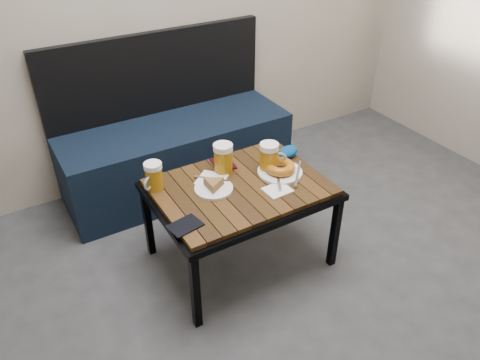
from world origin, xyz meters
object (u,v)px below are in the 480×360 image
bench (175,149)px  knit_pouch (288,152)px  cafe_table (240,192)px  beer_mug_centre (223,158)px  beer_mug_left (154,176)px  passport_navy (185,226)px  plate_pie (214,186)px  plate_bagel (280,169)px  passport_burgundy (223,164)px  beer_mug_right (269,157)px

bench → knit_pouch: bench is taller
cafe_table → knit_pouch: size_ratio=6.77×
cafe_table → beer_mug_centre: bearing=93.7°
beer_mug_left → passport_navy: beer_mug_left is taller
bench → knit_pouch: bearing=-63.4°
plate_pie → plate_bagel: size_ratio=0.69×
plate_bagel → knit_pouch: plate_bagel is taller
plate_pie → passport_burgundy: (0.15, 0.18, -0.02)m
plate_pie → passport_navy: 0.29m
cafe_table → beer_mug_left: bearing=153.4°
passport_burgundy → beer_mug_centre: bearing=-109.2°
beer_mug_centre → beer_mug_right: size_ratio=1.03×
beer_mug_left → beer_mug_right: bearing=130.5°
bench → cafe_table: 0.82m
passport_burgundy → knit_pouch: knit_pouch is taller
bench → passport_burgundy: bench is taller
passport_burgundy → knit_pouch: bearing=-10.2°
beer_mug_left → cafe_table: bearing=118.4°
passport_navy → bench: bearing=149.0°
plate_pie → passport_burgundy: size_ratio=1.32×
bench → passport_navy: bearing=-110.8°
beer_mug_left → knit_pouch: bearing=138.8°
beer_mug_centre → plate_pie: 0.17m
cafe_table → passport_navy: passport_navy is taller
cafe_table → passport_burgundy: size_ratio=6.02×
passport_burgundy → plate_bagel: bearing=-40.5°
beer_mug_left → plate_bagel: size_ratio=0.51×
bench → knit_pouch: 0.82m
cafe_table → passport_navy: size_ratio=6.07×
beer_mug_centre → knit_pouch: size_ratio=1.25×
plate_bagel → passport_navy: (-0.58, -0.14, -0.02)m
plate_pie → knit_pouch: 0.49m
bench → cafe_table: size_ratio=1.67×
cafe_table → passport_burgundy: 0.21m
bench → plate_bagel: size_ratio=5.27×
cafe_table → knit_pouch: (0.35, 0.10, 0.07)m
cafe_table → beer_mug_right: bearing=11.2°
beer_mug_right → knit_pouch: beer_mug_right is taller
beer_mug_centre → plate_pie: size_ratio=0.84×
beer_mug_centre → bench: bearing=57.7°
beer_mug_left → beer_mug_centre: size_ratio=0.88×
beer_mug_left → passport_burgundy: (0.38, 0.02, -0.07)m
cafe_table → plate_bagel: (0.22, -0.01, 0.07)m
passport_navy → beer_mug_left: bearing=170.2°
cafe_table → passport_navy: 0.39m
beer_mug_right → passport_burgundy: size_ratio=1.08×
plate_pie → plate_bagel: bearing=-7.1°
beer_mug_centre → plate_bagel: size_ratio=0.58×
knit_pouch → beer_mug_left: bearing=173.7°
beer_mug_left → passport_navy: (0.00, -0.33, -0.07)m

